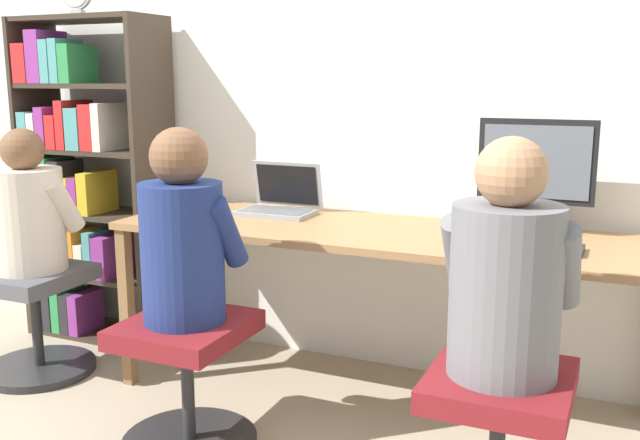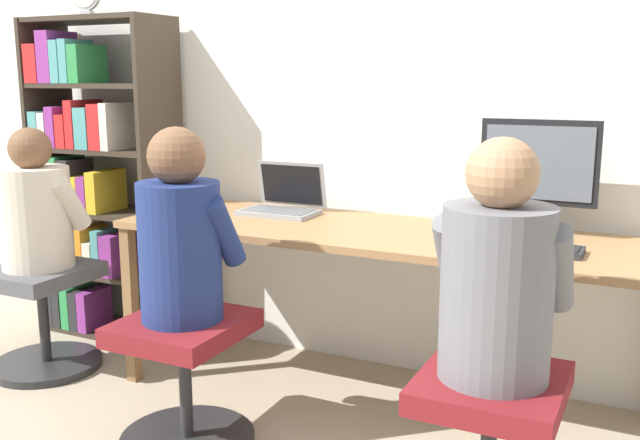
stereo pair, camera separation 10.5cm
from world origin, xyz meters
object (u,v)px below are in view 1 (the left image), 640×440
Objects in this scene: office_chair_right at (187,377)px; office_chair_side at (36,315)px; laptop at (279,203)px; desktop_monitor at (536,174)px; keyboard at (527,246)px; person_at_monitor at (506,274)px; person_at_laptop at (183,237)px; bookshelf at (80,187)px; person_near_shelf at (28,211)px.

office_chair_side is at bearing 164.14° from office_chair_right.
laptop is 1.24m from office_chair_side.
office_chair_right is (-1.08, -0.85, -0.70)m from desktop_monitor.
laptop reaches higher than keyboard.
person_at_monitor is 1.01× the size of person_at_laptop.
office_chair_side is (-1.03, 0.29, 0.00)m from office_chair_right.
keyboard is 0.24× the size of bookshelf.
person_at_laptop is 0.42× the size of bookshelf.
desktop_monitor is 2.19m from person_near_shelf.
desktop_monitor reaches higher than keyboard.
person_at_laptop is at bearing -15.62° from office_chair_side.
keyboard is at bearing 27.08° from office_chair_right.
office_chair_right is at bearing -141.76° from desktop_monitor.
person_at_monitor is (0.02, -0.57, 0.04)m from keyboard.
bookshelf is (-2.30, 0.80, -0.00)m from person_at_monitor.
person_at_monitor is at bearing -8.12° from person_near_shelf.
person_at_laptop is 1.38× the size of office_chair_side.
office_chair_right is (-1.10, -0.56, -0.48)m from keyboard.
person_at_laptop is at bearing 179.28° from person_at_monitor.
office_chair_side is (-2.13, -0.27, -0.48)m from keyboard.
person_at_monitor is at bearing -87.85° from keyboard.
person_at_monitor is at bearing -35.35° from laptop.
laptop is 0.88× the size of keyboard.
keyboard is (1.13, -0.25, -0.04)m from laptop.
person_at_laptop is 1.07m from person_near_shelf.
keyboard is 0.78× the size of office_chair_right.
laptop is 0.49× the size of person_at_laptop.
person_at_monitor reaches higher than person_near_shelf.
person_at_laptop is at bearing -33.75° from bookshelf.
desktop_monitor is at bearing 38.24° from office_chair_right.
laptop is 0.80m from person_at_laptop.
bookshelf is 2.57× the size of person_near_shelf.
bookshelf is 3.29× the size of office_chair_side.
keyboard is at bearing 26.88° from person_at_laptop.
bookshelf reaches higher than person_at_monitor.
person_at_monitor reaches higher than laptop.
desktop_monitor is 1.13m from laptop.
bookshelf is (-2.28, 0.23, 0.04)m from keyboard.
keyboard is (0.02, -0.29, -0.22)m from desktop_monitor.
person_at_laptop is 1.42m from bookshelf.
bookshelf reaches higher than person_near_shelf.
person_at_monitor is at bearing -19.22° from bookshelf.
bookshelf reaches higher than office_chair_side.
laptop is at bearing 144.65° from person_at_monitor.
keyboard is at bearing 7.19° from office_chair_side.
person_at_laptop is at bearing -141.92° from desktop_monitor.
office_chair_right is at bearing -33.91° from bookshelf.
desktop_monitor is 0.27× the size of bookshelf.
person_at_laptop is 1.19m from office_chair_side.
person_near_shelf is at bearing -165.32° from desktop_monitor.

